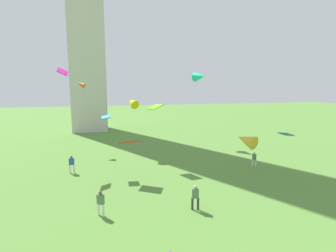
# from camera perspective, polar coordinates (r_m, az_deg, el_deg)

# --- Properties ---
(person_0) EXTENTS (0.54, 0.34, 1.75)m
(person_0) POSITION_cam_1_polar(r_m,az_deg,el_deg) (26.74, -20.92, -7.86)
(person_0) COLOR silver
(person_0) RESTS_ON ground_plane
(person_1) EXTENTS (0.48, 0.42, 1.59)m
(person_1) POSITION_cam_1_polar(r_m,az_deg,el_deg) (28.51, 18.87, -6.94)
(person_1) COLOR silver
(person_1) RESTS_ON ground_plane
(person_2) EXTENTS (0.50, 0.48, 1.70)m
(person_2) POSITION_cam_1_polar(r_m,az_deg,el_deg) (17.70, -14.96, -16.17)
(person_2) COLOR silver
(person_2) RESTS_ON ground_plane
(person_3) EXTENTS (0.53, 0.40, 1.77)m
(person_3) POSITION_cam_1_polar(r_m,az_deg,el_deg) (17.97, 6.19, -15.40)
(person_3) COLOR #2D3338
(person_3) RESTS_ON ground_plane
(kite_flying_0) EXTENTS (1.55, 1.27, 0.52)m
(kite_flying_0) POSITION_cam_1_polar(r_m,az_deg,el_deg) (26.20, 25.08, -1.69)
(kite_flying_0) COLOR blue
(kite_flying_1) EXTENTS (1.99, 2.36, 1.47)m
(kite_flying_1) POSITION_cam_1_polar(r_m,az_deg,el_deg) (37.78, 7.17, 11.00)
(kite_flying_1) COLOR #1AE4B9
(kite_flying_2) EXTENTS (1.64, 2.02, 0.66)m
(kite_flying_2) POSITION_cam_1_polar(r_m,az_deg,el_deg) (26.81, -2.86, 4.35)
(kite_flying_2) COLOR #65CF08
(kite_flying_3) EXTENTS (1.92, 2.31, 1.58)m
(kite_flying_3) POSITION_cam_1_polar(r_m,az_deg,el_deg) (24.18, 17.14, -3.03)
(kite_flying_3) COLOR gold
(kite_flying_4) EXTENTS (2.11, 1.89, 0.64)m
(kite_flying_4) POSITION_cam_1_polar(r_m,az_deg,el_deg) (22.71, -8.49, -3.66)
(kite_flying_4) COLOR #B22C09
(kite_flying_5) EXTENTS (0.88, 1.30, 0.40)m
(kite_flying_5) POSITION_cam_1_polar(r_m,az_deg,el_deg) (25.31, -13.82, 2.02)
(kite_flying_5) COLOR #238FBF
(kite_flying_6) EXTENTS (1.46, 1.19, 1.15)m
(kite_flying_6) POSITION_cam_1_polar(r_m,az_deg,el_deg) (35.64, -19.12, 8.92)
(kite_flying_6) COLOR #E0561F
(kite_flying_7) EXTENTS (1.69, 2.16, 1.66)m
(kite_flying_7) POSITION_cam_1_polar(r_m,az_deg,el_deg) (31.76, -8.05, 5.33)
(kite_flying_7) COLOR #DED607
(kite_flying_8) EXTENTS (1.01, 1.66, 1.00)m
(kite_flying_8) POSITION_cam_1_polar(r_m,az_deg,el_deg) (28.53, -22.68, 11.26)
(kite_flying_8) COLOR #EF1AAD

